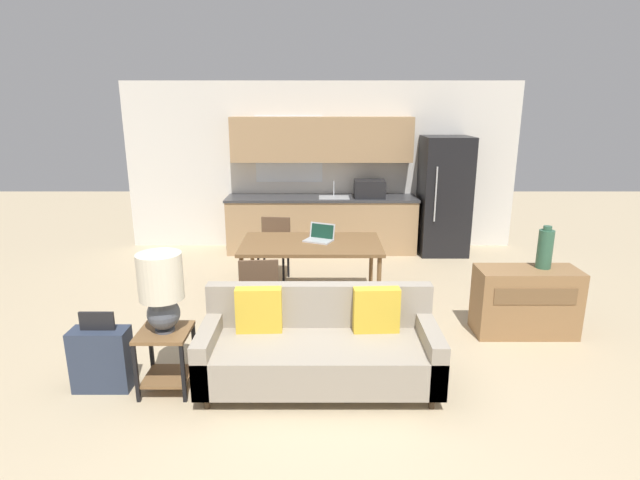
{
  "coord_description": "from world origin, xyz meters",
  "views": [
    {
      "loc": [
        -0.03,
        -3.62,
        2.36
      ],
      "look_at": [
        -0.01,
        1.5,
        0.95
      ],
      "focal_mm": 28.0,
      "sensor_mm": 36.0,
      "label": 1
    }
  ],
  "objects_px": {
    "refrigerator": "(442,196)",
    "vase": "(543,248)",
    "side_table": "(164,351)",
    "couch": "(318,346)",
    "laptop": "(318,236)",
    "dining_chair_near_left": "(258,291)",
    "table_lamp": "(160,287)",
    "suitcase": "(100,359)",
    "dining_table": "(310,247)",
    "dining_chair_far_left": "(273,246)",
    "credenza": "(524,301)"
  },
  "relations": [
    {
      "from": "vase",
      "to": "laptop",
      "type": "bearing_deg",
      "value": 159.13
    },
    {
      "from": "dining_table",
      "to": "laptop",
      "type": "bearing_deg",
      "value": 41.72
    },
    {
      "from": "couch",
      "to": "suitcase",
      "type": "distance_m",
      "value": 1.84
    },
    {
      "from": "dining_table",
      "to": "suitcase",
      "type": "height_order",
      "value": "dining_table"
    },
    {
      "from": "suitcase",
      "to": "side_table",
      "type": "bearing_deg",
      "value": -1.41
    },
    {
      "from": "refrigerator",
      "to": "vase",
      "type": "xyz_separation_m",
      "value": [
        0.33,
        -2.93,
        -0.01
      ]
    },
    {
      "from": "couch",
      "to": "table_lamp",
      "type": "xyz_separation_m",
      "value": [
        -1.28,
        -0.13,
        0.59
      ]
    },
    {
      "from": "credenza",
      "to": "dining_chair_far_left",
      "type": "xyz_separation_m",
      "value": [
        -2.77,
        1.69,
        0.12
      ]
    },
    {
      "from": "dining_chair_near_left",
      "to": "laptop",
      "type": "bearing_deg",
      "value": -129.45
    },
    {
      "from": "laptop",
      "to": "suitcase",
      "type": "xyz_separation_m",
      "value": [
        -1.84,
        -1.99,
        -0.53
      ]
    },
    {
      "from": "table_lamp",
      "to": "laptop",
      "type": "relative_size",
      "value": 1.68
    },
    {
      "from": "table_lamp",
      "to": "dining_chair_near_left",
      "type": "height_order",
      "value": "table_lamp"
    },
    {
      "from": "vase",
      "to": "dining_chair_far_left",
      "type": "xyz_separation_m",
      "value": [
        -2.93,
        1.64,
        -0.45
      ]
    },
    {
      "from": "dining_table",
      "to": "credenza",
      "type": "bearing_deg",
      "value": -20.26
    },
    {
      "from": "side_table",
      "to": "table_lamp",
      "type": "distance_m",
      "value": 0.57
    },
    {
      "from": "dining_table",
      "to": "table_lamp",
      "type": "distance_m",
      "value": 2.25
    },
    {
      "from": "suitcase",
      "to": "vase",
      "type": "bearing_deg",
      "value": 14.95
    },
    {
      "from": "dining_table",
      "to": "dining_chair_near_left",
      "type": "bearing_deg",
      "value": -122.21
    },
    {
      "from": "dining_chair_near_left",
      "to": "suitcase",
      "type": "relative_size",
      "value": 1.21
    },
    {
      "from": "dining_table",
      "to": "dining_chair_far_left",
      "type": "height_order",
      "value": "dining_chair_far_left"
    },
    {
      "from": "couch",
      "to": "credenza",
      "type": "relative_size",
      "value": 1.93
    },
    {
      "from": "credenza",
      "to": "laptop",
      "type": "distance_m",
      "value": 2.38
    },
    {
      "from": "suitcase",
      "to": "couch",
      "type": "bearing_deg",
      "value": 3.52
    },
    {
      "from": "side_table",
      "to": "table_lamp",
      "type": "relative_size",
      "value": 0.81
    },
    {
      "from": "refrigerator",
      "to": "dining_chair_far_left",
      "type": "distance_m",
      "value": 2.93
    },
    {
      "from": "refrigerator",
      "to": "dining_chair_near_left",
      "type": "xyz_separation_m",
      "value": [
        -2.6,
        -2.98,
        -0.46
      ]
    },
    {
      "from": "couch",
      "to": "table_lamp",
      "type": "height_order",
      "value": "table_lamp"
    },
    {
      "from": "refrigerator",
      "to": "couch",
      "type": "height_order",
      "value": "refrigerator"
    },
    {
      "from": "side_table",
      "to": "suitcase",
      "type": "height_order",
      "value": "suitcase"
    },
    {
      "from": "side_table",
      "to": "dining_chair_far_left",
      "type": "height_order",
      "value": "dining_chair_far_left"
    },
    {
      "from": "dining_table",
      "to": "dining_chair_near_left",
      "type": "height_order",
      "value": "dining_chair_near_left"
    },
    {
      "from": "refrigerator",
      "to": "dining_chair_far_left",
      "type": "relative_size",
      "value": 2.2
    },
    {
      "from": "table_lamp",
      "to": "suitcase",
      "type": "distance_m",
      "value": 0.86
    },
    {
      "from": "dining_table",
      "to": "dining_chair_near_left",
      "type": "distance_m",
      "value": 1.01
    },
    {
      "from": "table_lamp",
      "to": "credenza",
      "type": "height_order",
      "value": "table_lamp"
    },
    {
      "from": "dining_table",
      "to": "vase",
      "type": "height_order",
      "value": "vase"
    },
    {
      "from": "side_table",
      "to": "table_lamp",
      "type": "bearing_deg",
      "value": 6.19
    },
    {
      "from": "dining_chair_near_left",
      "to": "table_lamp",
      "type": "bearing_deg",
      "value": 53.48
    },
    {
      "from": "dining_chair_far_left",
      "to": "suitcase",
      "type": "bearing_deg",
      "value": -106.64
    },
    {
      "from": "refrigerator",
      "to": "dining_chair_near_left",
      "type": "distance_m",
      "value": 3.98
    },
    {
      "from": "dining_chair_near_left",
      "to": "couch",
      "type": "bearing_deg",
      "value": 117.89
    },
    {
      "from": "side_table",
      "to": "vase",
      "type": "bearing_deg",
      "value": 17.31
    },
    {
      "from": "credenza",
      "to": "vase",
      "type": "height_order",
      "value": "vase"
    },
    {
      "from": "table_lamp",
      "to": "couch",
      "type": "bearing_deg",
      "value": 5.62
    },
    {
      "from": "suitcase",
      "to": "laptop",
      "type": "bearing_deg",
      "value": 47.13
    },
    {
      "from": "side_table",
      "to": "dining_chair_far_left",
      "type": "relative_size",
      "value": 0.64
    },
    {
      "from": "dining_table",
      "to": "dining_chair_far_left",
      "type": "bearing_deg",
      "value": 121.09
    },
    {
      "from": "vase",
      "to": "side_table",
      "type": "bearing_deg",
      "value": -162.69
    },
    {
      "from": "couch",
      "to": "laptop",
      "type": "bearing_deg",
      "value": 89.75
    },
    {
      "from": "couch",
      "to": "suitcase",
      "type": "bearing_deg",
      "value": -176.48
    }
  ]
}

